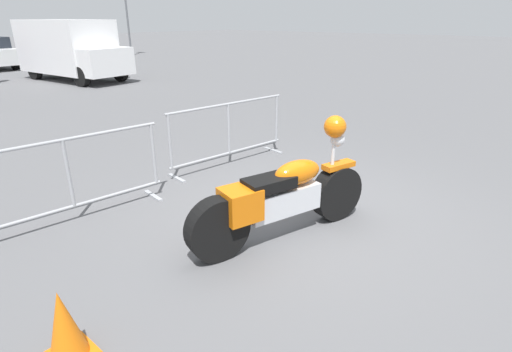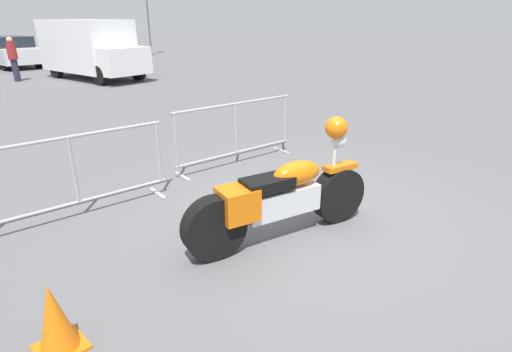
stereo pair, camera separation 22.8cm
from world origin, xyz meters
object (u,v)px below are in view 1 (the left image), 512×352
at_px(delivery_van, 70,48).
at_px(traffic_cone, 64,326).
at_px(motorcycle, 283,196).
at_px(crowd_barrier_near, 69,179).
at_px(crowd_barrier_far, 229,133).

xyz_separation_m(delivery_van, traffic_cone, (-6.97, -13.94, -0.95)).
bearing_deg(traffic_cone, motorcycle, -2.80).
xyz_separation_m(crowd_barrier_near, crowd_barrier_far, (2.76, 0.00, 0.00)).
relative_size(crowd_barrier_near, delivery_van, 0.45).
height_order(motorcycle, crowd_barrier_near, motorcycle).
relative_size(crowd_barrier_near, crowd_barrier_far, 1.00).
xyz_separation_m(motorcycle, delivery_van, (4.51, 14.06, 0.73)).
bearing_deg(crowd_barrier_far, crowd_barrier_near, 180.00).
height_order(crowd_barrier_far, delivery_van, delivery_van).
bearing_deg(crowd_barrier_far, traffic_cone, -151.65).
height_order(motorcycle, crowd_barrier_far, motorcycle).
xyz_separation_m(crowd_barrier_far, delivery_van, (3.13, 11.87, 0.68)).
relative_size(crowd_barrier_near, traffic_cone, 3.98).
distance_m(crowd_barrier_near, crowd_barrier_far, 2.76).
relative_size(crowd_barrier_far, delivery_van, 0.45).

